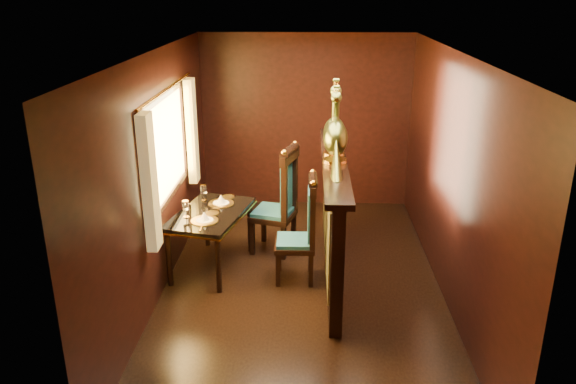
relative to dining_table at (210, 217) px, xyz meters
name	(u,v)px	position (x,y,z in m)	size (l,w,h in m)	color
ground	(302,284)	(1.05, -0.38, -0.62)	(5.00, 5.00, 0.00)	black
room_shell	(295,145)	(0.97, -0.36, 0.96)	(3.04, 5.04, 2.52)	black
partition	(332,215)	(1.38, -0.08, 0.09)	(0.26, 2.70, 1.36)	black
dining_table	(210,217)	(0.00, 0.00, 0.00)	(0.96, 1.31, 0.89)	black
chair_left	(305,226)	(1.08, -0.24, 0.02)	(0.45, 0.49, 1.23)	black
chair_right	(283,197)	(0.81, 0.44, 0.09)	(0.61, 0.63, 1.37)	black
peacock_left	(336,123)	(1.38, -0.23, 1.16)	(0.27, 0.71, 0.85)	#194D2B
peacock_right	(335,120)	(1.38, 0.04, 1.13)	(0.25, 0.67, 0.80)	#194D2B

